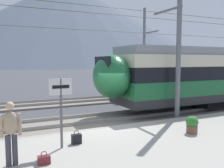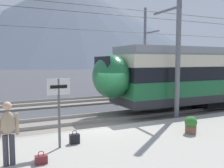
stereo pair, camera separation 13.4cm
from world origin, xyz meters
The scene contains 12 objects.
ground_plane centered at (0.00, 0.00, 0.00)m, with size 400.00×400.00×0.00m, color #424247.
platform_slab centered at (0.00, -3.78, 0.17)m, with size 120.00×6.24×0.35m, color #A39E93.
track_near centered at (0.00, 1.58, 0.07)m, with size 120.00×3.00×0.28m.
track_far centered at (0.00, 7.44, 0.07)m, with size 120.00×3.00×0.28m.
catenary_mast_mid centered at (3.87, -0.20, 4.29)m, with size 44.98×2.22×8.32m.
catenary_mast_far_side centered at (8.13, 9.33, 4.08)m, with size 44.98×2.34×7.86m.
platform_sign centered at (-2.37, -2.34, 1.95)m, with size 0.70×0.08×2.19m.
passenger_walking centered at (-3.85, -3.09, 1.29)m, with size 0.53×0.22×1.69m.
handbag_beside_passenger centered at (-3.08, -3.34, 0.47)m, with size 0.32×0.18×0.35m.
handbag_near_sign centered at (-1.84, -2.17, 0.51)m, with size 0.32×0.18×0.45m.
potted_plant_platform_edge centered at (2.47, -2.87, 0.70)m, with size 0.46×0.46×0.66m.
mountain_central_peak centered at (44.95, 177.55, 32.29)m, with size 214.54×214.54×64.58m, color #515B6B.
Camera 1 is at (-4.06, -9.73, 3.08)m, focal length 38.94 mm.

